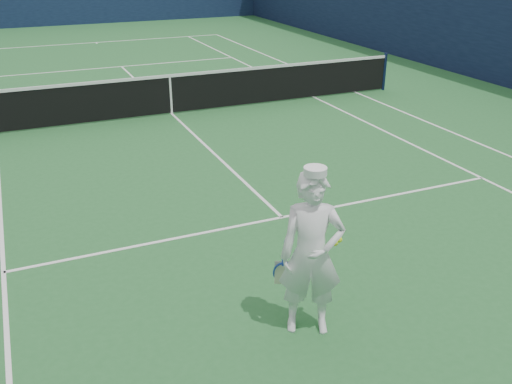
% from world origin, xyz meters
% --- Properties ---
extents(ground, '(80.00, 80.00, 0.00)m').
position_xyz_m(ground, '(0.00, 0.00, 0.00)').
color(ground, '#24612D').
rests_on(ground, ground).
extents(court_markings, '(11.03, 23.83, 0.01)m').
position_xyz_m(court_markings, '(0.00, 0.00, 0.00)').
color(court_markings, white).
rests_on(court_markings, ground).
extents(windscreen_fence, '(20.12, 36.12, 4.00)m').
position_xyz_m(windscreen_fence, '(0.00, 0.00, 2.00)').
color(windscreen_fence, '#101C3A').
rests_on(windscreen_fence, ground).
extents(tennis_net, '(12.88, 0.09, 1.07)m').
position_xyz_m(tennis_net, '(0.00, 0.00, 0.55)').
color(tennis_net, '#141E4C').
rests_on(tennis_net, ground).
extents(tennis_player, '(0.82, 0.75, 1.96)m').
position_xyz_m(tennis_player, '(-0.95, -9.04, 0.96)').
color(tennis_player, white).
rests_on(tennis_player, ground).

